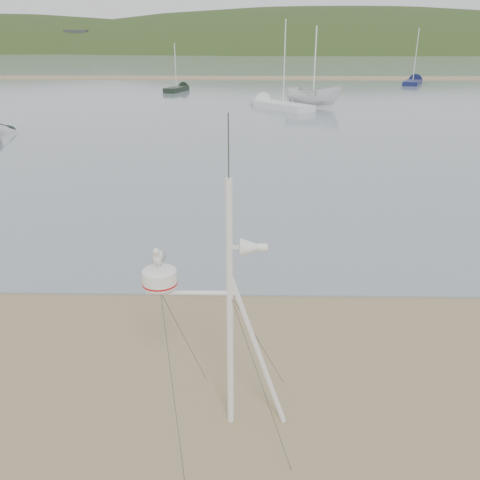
{
  "coord_description": "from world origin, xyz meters",
  "views": [
    {
      "loc": [
        2.43,
        -6.25,
        5.48
      ],
      "look_at": [
        2.29,
        1.0,
        2.58
      ],
      "focal_mm": 38.0,
      "sensor_mm": 36.0,
      "label": 1
    }
  ],
  "objects_px": {
    "mast_rig": "(226,361)",
    "sailboat_dark_mid": "(181,88)",
    "sailboat_white_near": "(267,103)",
    "boat_white": "(314,78)",
    "sailboat_blue_far": "(415,81)"
  },
  "relations": [
    {
      "from": "mast_rig",
      "to": "sailboat_white_near",
      "type": "height_order",
      "value": "sailboat_white_near"
    },
    {
      "from": "mast_rig",
      "to": "sailboat_blue_far",
      "type": "height_order",
      "value": "sailboat_blue_far"
    },
    {
      "from": "boat_white",
      "to": "sailboat_blue_far",
      "type": "xyz_separation_m",
      "value": [
        15.64,
        24.21,
        -2.07
      ]
    },
    {
      "from": "mast_rig",
      "to": "boat_white",
      "type": "relative_size",
      "value": 1.0
    },
    {
      "from": "sailboat_white_near",
      "to": "mast_rig",
      "type": "bearing_deg",
      "value": -92.64
    },
    {
      "from": "sailboat_blue_far",
      "to": "sailboat_white_near",
      "type": "relative_size",
      "value": 0.98
    },
    {
      "from": "sailboat_white_near",
      "to": "sailboat_dark_mid",
      "type": "distance_m",
      "value": 16.3
    },
    {
      "from": "boat_white",
      "to": "sailboat_dark_mid",
      "type": "relative_size",
      "value": 0.86
    },
    {
      "from": "sailboat_dark_mid",
      "to": "sailboat_blue_far",
      "type": "bearing_deg",
      "value": 19.65
    },
    {
      "from": "mast_rig",
      "to": "sailboat_white_near",
      "type": "distance_m",
      "value": 37.91
    },
    {
      "from": "mast_rig",
      "to": "sailboat_dark_mid",
      "type": "height_order",
      "value": "sailboat_dark_mid"
    },
    {
      "from": "mast_rig",
      "to": "sailboat_dark_mid",
      "type": "xyz_separation_m",
      "value": [
        -7.31,
        51.42,
        -0.82
      ]
    },
    {
      "from": "sailboat_blue_far",
      "to": "sailboat_white_near",
      "type": "distance_m",
      "value": 30.65
    },
    {
      "from": "sailboat_dark_mid",
      "to": "sailboat_white_near",
      "type": "bearing_deg",
      "value": -56.28
    },
    {
      "from": "mast_rig",
      "to": "boat_white",
      "type": "height_order",
      "value": "boat_white"
    }
  ]
}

